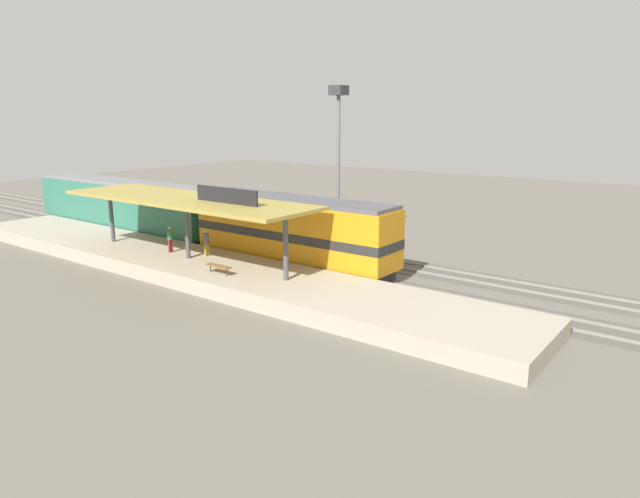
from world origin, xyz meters
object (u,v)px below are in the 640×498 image
platform_bench (218,266)px  person_waiting (170,238)px  light_mast (338,132)px  passenger_carriage_single (124,206)px  person_walking (206,241)px  locomotive (293,232)px

platform_bench → person_waiting: (1.73, 6.33, 0.51)m
platform_bench → light_mast: size_ratio=0.15×
passenger_carriage_single → light_mast: light_mast is taller
platform_bench → person_waiting: bearing=74.7°
person_waiting → person_walking: bearing=-74.5°
person_walking → passenger_carriage_single: bearing=75.6°
passenger_carriage_single → person_walking: size_ratio=11.70×
locomotive → light_mast: (7.80, 2.02, 5.99)m
locomotive → person_waiting: bearing=122.1°
locomotive → person_waiting: 8.06m
passenger_carriage_single → person_waiting: passenger_carriage_single is taller
passenger_carriage_single → person_waiting: 11.98m
passenger_carriage_single → light_mast: 18.79m
locomotive → person_walking: size_ratio=8.44×
platform_bench → passenger_carriage_single: bearing=71.1°
person_waiting → platform_bench: bearing=-105.3°
passenger_carriage_single → light_mast: bearing=-64.0°
platform_bench → passenger_carriage_single: size_ratio=0.08×
person_walking → person_waiting: bearing=105.5°
light_mast → person_walking: light_mast is taller
platform_bench → person_waiting: size_ratio=0.99×
light_mast → passenger_carriage_single: bearing=116.0°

